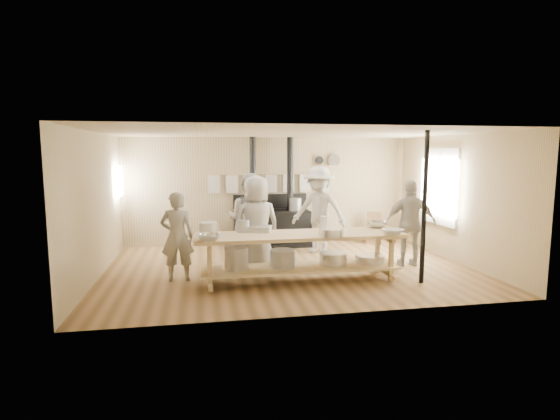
{
  "coord_description": "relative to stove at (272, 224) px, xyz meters",
  "views": [
    {
      "loc": [
        -1.65,
        -8.11,
        2.22
      ],
      "look_at": [
        -0.15,
        0.2,
        1.12
      ],
      "focal_mm": 28.0,
      "sensor_mm": 36.0,
      "label": 1
    }
  ],
  "objects": [
    {
      "name": "ground",
      "position": [
        0.01,
        -2.12,
        -0.52
      ],
      "size": [
        7.0,
        7.0,
        0.0
      ],
      "primitive_type": "plane",
      "color": "brown",
      "rests_on": "ground"
    },
    {
      "name": "room_shell",
      "position": [
        0.01,
        -2.12,
        1.1
      ],
      "size": [
        7.0,
        7.0,
        7.0
      ],
      "color": "tan",
      "rests_on": "ground"
    },
    {
      "name": "window_right",
      "position": [
        3.48,
        -1.52,
        0.98
      ],
      "size": [
        0.09,
        1.5,
        1.65
      ],
      "color": "beige",
      "rests_on": "ground"
    },
    {
      "name": "left_opening",
      "position": [
        -3.44,
        -0.12,
        1.08
      ],
      "size": [
        0.0,
        0.9,
        0.9
      ],
      "color": "white",
      "rests_on": "ground"
    },
    {
      "name": "stove",
      "position": [
        0.0,
        0.0,
        0.0
      ],
      "size": [
        1.9,
        0.75,
        2.6
      ],
      "color": "black",
      "rests_on": "ground"
    },
    {
      "name": "towel_rail",
      "position": [
        0.01,
        0.28,
        1.04
      ],
      "size": [
        3.0,
        0.04,
        0.47
      ],
      "color": "tan",
      "rests_on": "ground"
    },
    {
      "name": "back_wall_shelf",
      "position": [
        1.47,
        0.32,
        1.48
      ],
      "size": [
        0.63,
        0.14,
        0.32
      ],
      "color": "tan",
      "rests_on": "ground"
    },
    {
      "name": "prep_table",
      "position": [
        -0.0,
        -3.02,
        -0.0
      ],
      "size": [
        3.6,
        0.9,
        0.85
      ],
      "color": "tan",
      "rests_on": "ground"
    },
    {
      "name": "support_post",
      "position": [
        2.06,
        -3.47,
        0.78
      ],
      "size": [
        0.08,
        0.08,
        2.6
      ],
      "primitive_type": "cylinder",
      "color": "black",
      "rests_on": "ground"
    },
    {
      "name": "cook_far_left",
      "position": [
        -2.08,
        -2.59,
        0.26
      ],
      "size": [
        0.58,
        0.39,
        1.57
      ],
      "primitive_type": "imported",
      "rotation": [
        0.0,
        0.0,
        3.11
      ],
      "color": "#9D978B",
      "rests_on": "ground"
    },
    {
      "name": "cook_left",
      "position": [
        -0.73,
        -1.77,
        0.4
      ],
      "size": [
        1.12,
        1.04,
        1.84
      ],
      "primitive_type": "imported",
      "rotation": [
        0.0,
        0.0,
        2.64
      ],
      "color": "#9D978B",
      "rests_on": "ground"
    },
    {
      "name": "cook_center",
      "position": [
        -0.67,
        -2.38,
        0.39
      ],
      "size": [
        0.99,
        0.74,
        1.83
      ],
      "primitive_type": "imported",
      "rotation": [
        0.0,
        0.0,
        3.34
      ],
      "color": "#9D978B",
      "rests_on": "ground"
    },
    {
      "name": "cook_right",
      "position": [
        2.4,
        -2.32,
        0.33
      ],
      "size": [
        1.06,
        0.59,
        1.71
      ],
      "primitive_type": "imported",
      "rotation": [
        0.0,
        0.0,
        2.96
      ],
      "color": "#9D978B",
      "rests_on": "ground"
    },
    {
      "name": "cook_by_window",
      "position": [
        0.91,
        -0.92,
        0.45
      ],
      "size": [
        1.44,
        1.33,
        1.94
      ],
      "primitive_type": "imported",
      "rotation": [
        0.0,
        0.0,
        -0.64
      ],
      "color": "#9D978B",
      "rests_on": "ground"
    },
    {
      "name": "chair",
      "position": [
        2.54,
        -0.15,
        -0.29
      ],
      "size": [
        0.47,
        0.47,
        0.77
      ],
      "rotation": [
        0.0,
        0.0,
        -0.4
      ],
      "color": "brown",
      "rests_on": "ground"
    },
    {
      "name": "bowl_white_a",
      "position": [
        -1.54,
        -3.35,
        0.38
      ],
      "size": [
        0.38,
        0.38,
        0.09
      ],
      "primitive_type": "imported",
      "rotation": [
        0.0,
        0.0,
        0.01
      ],
      "color": "white",
      "rests_on": "prep_table"
    },
    {
      "name": "bowl_steel_a",
      "position": [
        -1.54,
        -3.35,
        0.38
      ],
      "size": [
        0.43,
        0.43,
        0.1
      ],
      "primitive_type": "imported",
      "rotation": [
        0.0,
        0.0,
        1.18
      ],
      "color": "silver",
      "rests_on": "prep_table"
    },
    {
      "name": "bowl_white_b",
      "position": [
        1.56,
        -3.35,
        0.37
      ],
      "size": [
        0.49,
        0.49,
        0.09
      ],
      "primitive_type": "imported",
      "rotation": [
        0.0,
        0.0,
        2.18
      ],
      "color": "white",
      "rests_on": "prep_table"
    },
    {
      "name": "bowl_steel_b",
      "position": [
        1.56,
        -2.69,
        0.39
      ],
      "size": [
        0.45,
        0.45,
        0.12
      ],
      "primitive_type": "imported",
      "rotation": [
        0.0,
        0.0,
        3.37
      ],
      "color": "silver",
      "rests_on": "prep_table"
    },
    {
      "name": "roasting_pan",
      "position": [
        -0.67,
        -2.69,
        0.38
      ],
      "size": [
        0.51,
        0.42,
        0.1
      ],
      "primitive_type": "cube",
      "rotation": [
        0.0,
        0.0,
        -0.33
      ],
      "color": "#B2B2B7",
      "rests_on": "prep_table"
    },
    {
      "name": "mixing_bowl_large",
      "position": [
        0.46,
        -3.35,
        0.39
      ],
      "size": [
        0.52,
        0.52,
        0.13
      ],
      "primitive_type": "cylinder",
      "rotation": [
        0.0,
        0.0,
        -0.33
      ],
      "color": "silver",
      "rests_on": "prep_table"
    },
    {
      "name": "bucket_galv",
      "position": [
        -0.95,
        -2.69,
        0.44
      ],
      "size": [
        0.28,
        0.28,
        0.21
      ],
      "primitive_type": "cylinder",
      "rotation": [
        0.0,
        0.0,
        -0.23
      ],
      "color": "gray",
      "rests_on": "prep_table"
    },
    {
      "name": "deep_bowl_enamel",
      "position": [
        -1.54,
        -2.69,
        0.42
      ],
      "size": [
        0.35,
        0.35,
        0.19
      ],
      "primitive_type": "cylinder",
      "rotation": [
        0.0,
        0.0,
        0.19
      ],
      "color": "white",
      "rests_on": "prep_table"
    },
    {
      "name": "pitcher",
      "position": [
        0.54,
        -2.69,
        0.45
      ],
      "size": [
        0.18,
        0.18,
        0.24
      ],
      "primitive_type": "cylinder",
      "rotation": [
        0.0,
        0.0,
        0.21
      ],
      "color": "white",
      "rests_on": "prep_table"
    }
  ]
}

